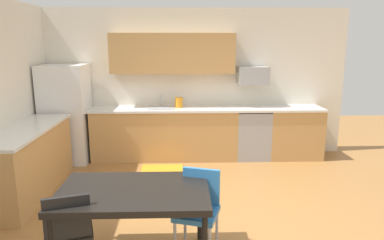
% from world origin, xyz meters
% --- Properties ---
extents(ground_plane, '(12.00, 12.00, 0.00)m').
position_xyz_m(ground_plane, '(0.00, 0.00, 0.00)').
color(ground_plane, '#9E6B38').
extents(wall_back, '(5.80, 0.10, 2.70)m').
position_xyz_m(wall_back, '(0.00, 2.65, 1.35)').
color(wall_back, silver).
rests_on(wall_back, ground).
extents(cabinet_run_back, '(2.59, 0.60, 0.90)m').
position_xyz_m(cabinet_run_back, '(-0.45, 2.30, 0.45)').
color(cabinet_run_back, tan).
rests_on(cabinet_run_back, ground).
extents(cabinet_run_back_right, '(0.96, 0.60, 0.90)m').
position_xyz_m(cabinet_run_back_right, '(1.92, 2.30, 0.45)').
color(cabinet_run_back_right, tan).
rests_on(cabinet_run_back_right, ground).
extents(cabinet_run_left, '(0.60, 2.00, 0.90)m').
position_xyz_m(cabinet_run_left, '(-2.30, 0.80, 0.45)').
color(cabinet_run_left, tan).
rests_on(cabinet_run_left, ground).
extents(countertop_back, '(4.80, 0.64, 0.04)m').
position_xyz_m(countertop_back, '(0.00, 2.30, 0.92)').
color(countertop_back, silver).
rests_on(countertop_back, cabinet_run_back).
extents(countertop_left, '(0.64, 2.00, 0.04)m').
position_xyz_m(countertop_left, '(-2.30, 0.80, 0.92)').
color(countertop_left, silver).
rests_on(countertop_left, cabinet_run_left).
extents(upper_cabinets_back, '(2.20, 0.34, 0.70)m').
position_xyz_m(upper_cabinets_back, '(-0.30, 2.43, 1.90)').
color(upper_cabinets_back, tan).
extents(refrigerator, '(0.76, 0.70, 1.72)m').
position_xyz_m(refrigerator, '(-2.18, 2.22, 0.86)').
color(refrigerator, white).
rests_on(refrigerator, ground).
extents(oven_range, '(0.60, 0.60, 0.91)m').
position_xyz_m(oven_range, '(1.14, 2.30, 0.46)').
color(oven_range, '#999BA0').
rests_on(oven_range, ground).
extents(microwave, '(0.54, 0.36, 0.32)m').
position_xyz_m(microwave, '(1.14, 2.40, 1.50)').
color(microwave, '#9EA0A5').
extents(sink_basin, '(0.48, 0.40, 0.14)m').
position_xyz_m(sink_basin, '(-0.51, 2.30, 0.88)').
color(sink_basin, '#A5A8AD').
rests_on(sink_basin, countertop_back).
extents(sink_faucet, '(0.02, 0.02, 0.24)m').
position_xyz_m(sink_faucet, '(-0.51, 2.48, 1.04)').
color(sink_faucet, '#B2B5BA').
rests_on(sink_faucet, countertop_back).
extents(dining_table, '(1.40, 0.90, 0.76)m').
position_xyz_m(dining_table, '(-0.60, -0.86, 0.69)').
color(dining_table, black).
rests_on(dining_table, ground).
extents(chair_near_table, '(0.50, 0.50, 0.85)m').
position_xyz_m(chair_near_table, '(0.01, -0.70, 0.50)').
color(chair_near_table, '#2D72B7').
rests_on(chair_near_table, ground).
extents(chair_far_side, '(0.50, 0.50, 0.85)m').
position_xyz_m(chair_far_side, '(-1.14, -1.10, 0.50)').
color(chair_far_side, black).
rests_on(chair_far_side, ground).
extents(floor_mat, '(0.70, 0.50, 0.01)m').
position_xyz_m(floor_mat, '(-0.48, 1.65, 0.01)').
color(floor_mat, orange).
rests_on(floor_mat, ground).
extents(kettle, '(0.14, 0.14, 0.20)m').
position_xyz_m(kettle, '(-0.19, 2.35, 1.02)').
color(kettle, orange).
rests_on(kettle, countertop_back).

